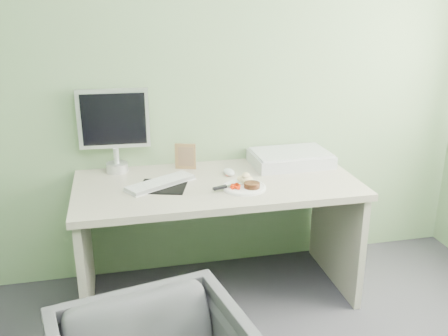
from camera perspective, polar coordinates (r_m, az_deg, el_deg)
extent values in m
plane|color=gray|center=(3.04, -2.33, 11.91)|extent=(3.50, 0.00, 3.50)
cube|color=beige|center=(2.84, -0.79, -1.95)|extent=(1.60, 0.75, 0.04)
cube|color=#A8A28F|center=(2.95, -15.57, -9.67)|extent=(0.04, 0.70, 0.69)
cube|color=#A8A28F|center=(3.22, 12.70, -6.90)|extent=(0.04, 0.70, 0.69)
cylinder|color=white|center=(2.74, 2.33, -2.24)|extent=(0.24, 0.24, 0.01)
cylinder|color=black|center=(2.72, 3.21, -1.97)|extent=(0.12, 0.12, 0.03)
ellipsoid|color=tan|center=(2.79, 2.55, -1.12)|extent=(0.11, 0.08, 0.05)
cube|color=#F12905|center=(2.70, 1.46, -1.99)|extent=(0.06, 0.06, 0.04)
cube|color=silver|center=(2.74, 1.47, -1.85)|extent=(0.12, 0.06, 0.01)
cube|color=black|center=(2.68, -0.48, -2.25)|extent=(0.08, 0.05, 0.02)
cube|color=black|center=(2.78, -7.02, -2.12)|extent=(0.31, 0.29, 0.00)
cube|color=white|center=(2.80, -7.26, -1.66)|extent=(0.41, 0.31, 0.02)
ellipsoid|color=white|center=(2.93, 0.58, -0.48)|extent=(0.08, 0.11, 0.04)
cube|color=olive|center=(3.03, -4.43, 1.34)|extent=(0.13, 0.05, 0.16)
cylinder|color=white|center=(3.05, -3.95, 0.39)|extent=(0.02, 0.02, 0.05)
cone|color=#86A5D7|center=(3.04, -3.97, 0.99)|extent=(0.02, 0.02, 0.02)
cube|color=silver|center=(3.14, 7.61, 1.06)|extent=(0.49, 0.33, 0.07)
cylinder|color=silver|center=(3.05, -12.12, 0.07)|extent=(0.13, 0.13, 0.06)
cylinder|color=silver|center=(3.03, -12.21, 1.38)|extent=(0.03, 0.03, 0.09)
cube|color=silver|center=(2.99, -12.52, 5.53)|extent=(0.41, 0.06, 0.35)
cube|color=black|center=(2.97, -12.51, 5.44)|extent=(0.37, 0.02, 0.30)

